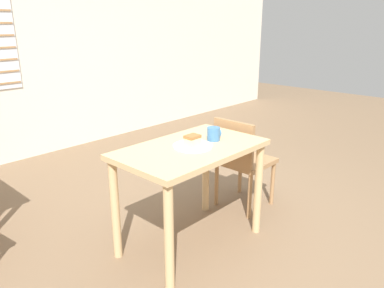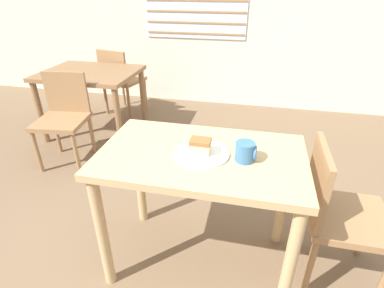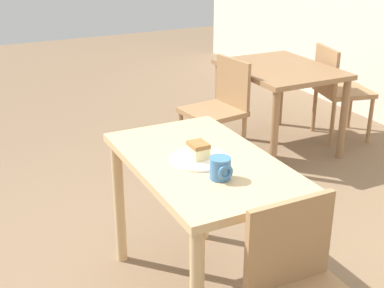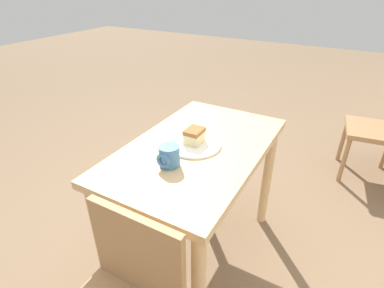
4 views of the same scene
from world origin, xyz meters
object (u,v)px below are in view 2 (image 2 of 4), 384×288
(chair_near_window, at_px, (337,211))
(chair_far_opposite, at_px, (121,79))
(dining_table_far, at_px, (91,81))
(plate, at_px, (202,154))
(cake_slice, at_px, (200,146))
(dining_table_near, at_px, (201,174))
(coffee_mug, at_px, (246,152))
(chair_far_corner, at_px, (64,115))

(chair_near_window, bearing_deg, chair_far_opposite, 47.00)
(dining_table_far, relative_size, chair_far_opposite, 1.18)
(plate, relative_size, cake_slice, 2.74)
(dining_table_near, relative_size, chair_near_window, 1.27)
(coffee_mug, bearing_deg, cake_slice, 178.46)
(dining_table_far, bearing_deg, chair_far_corner, -86.96)
(chair_near_window, relative_size, chair_far_opposite, 1.00)
(dining_table_far, bearing_deg, chair_far_opposite, 84.86)
(chair_near_window, bearing_deg, dining_table_near, 96.08)
(plate, height_order, coffee_mug, coffee_mug)
(chair_far_opposite, distance_m, cake_slice, 2.60)
(chair_far_corner, height_order, cake_slice, cake_slice)
(dining_table_near, distance_m, plate, 0.14)
(chair_near_window, xyz_separation_m, plate, (-0.73, -0.09, 0.32))
(chair_far_opposite, distance_m, plate, 2.59)
(dining_table_far, distance_m, chair_far_corner, 0.61)
(chair_near_window, bearing_deg, plate, 97.36)
(chair_far_corner, relative_size, plate, 2.98)
(dining_table_far, xyz_separation_m, chair_far_corner, (0.03, -0.59, -0.14))
(dining_table_far, relative_size, cake_slice, 9.61)
(dining_table_near, distance_m, coffee_mug, 0.29)
(cake_slice, distance_m, coffee_mug, 0.23)
(dining_table_far, relative_size, chair_far_corner, 1.18)
(chair_near_window, height_order, coffee_mug, coffee_mug)
(dining_table_far, height_order, plate, plate)
(chair_near_window, bearing_deg, cake_slice, 97.45)
(chair_far_opposite, relative_size, cake_slice, 8.15)
(cake_slice, bearing_deg, chair_far_corner, 147.32)
(chair_near_window, distance_m, plate, 0.80)
(dining_table_near, height_order, chair_far_corner, chair_far_corner)
(plate, distance_m, coffee_mug, 0.22)
(chair_far_corner, xyz_separation_m, plate, (1.47, -0.94, 0.32))
(dining_table_near, relative_size, chair_far_opposite, 1.27)
(chair_far_corner, relative_size, cake_slice, 8.15)
(dining_table_far, height_order, chair_far_corner, chair_far_corner)
(dining_table_near, height_order, coffee_mug, coffee_mug)
(dining_table_near, relative_size, plate, 3.79)
(chair_near_window, relative_size, cake_slice, 8.15)
(chair_far_corner, relative_size, chair_far_opposite, 1.00)
(coffee_mug, bearing_deg, chair_far_opposite, 127.98)
(chair_near_window, bearing_deg, chair_far_corner, 69.06)
(dining_table_far, bearing_deg, chair_near_window, -32.76)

